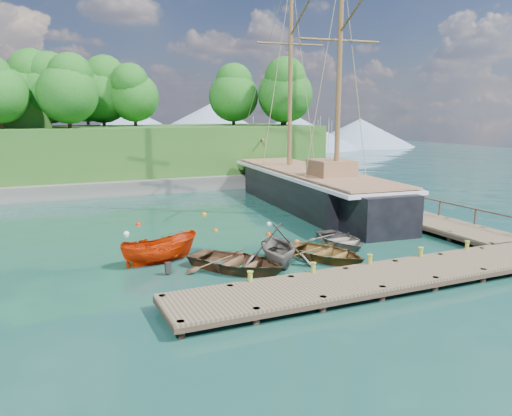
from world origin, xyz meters
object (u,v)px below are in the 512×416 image
at_px(schooner, 310,191).
at_px(rowboat_2, 326,259).
at_px(rowboat_1, 277,265).
at_px(motorboat_orange, 160,263).
at_px(cabin_boat_white, 362,231).
at_px(rowboat_3, 340,245).
at_px(rowboat_0, 237,270).

bearing_deg(schooner, rowboat_2, -111.88).
height_order(rowboat_1, motorboat_orange, rowboat_1).
distance_m(motorboat_orange, schooner, 18.05).
height_order(rowboat_1, rowboat_2, rowboat_1).
xyz_separation_m(rowboat_2, cabin_boat_white, (5.41, 4.43, 0.00)).
bearing_deg(motorboat_orange, rowboat_1, -125.65).
bearing_deg(rowboat_3, cabin_boat_white, 37.59).
bearing_deg(motorboat_orange, rowboat_2, -118.69).
distance_m(rowboat_0, rowboat_2, 4.84).
xyz_separation_m(rowboat_0, cabin_boat_white, (10.25, 4.19, 0.00)).
relative_size(rowboat_1, rowboat_3, 1.03).
bearing_deg(cabin_boat_white, rowboat_0, -163.39).
bearing_deg(rowboat_1, rowboat_2, 13.62).
xyz_separation_m(rowboat_0, schooner, (11.57, 13.07, 1.24)).
height_order(rowboat_2, cabin_boat_white, cabin_boat_white).
bearing_deg(rowboat_0, rowboat_3, -22.09).
bearing_deg(cabin_boat_white, schooner, 75.93).
bearing_deg(rowboat_1, rowboat_0, -162.42).
bearing_deg(rowboat_3, rowboat_1, -157.66).
relative_size(rowboat_0, rowboat_3, 1.26).
distance_m(rowboat_2, schooner, 14.97).
distance_m(motorboat_orange, cabin_boat_white, 13.44).
bearing_deg(rowboat_0, rowboat_2, -39.88).
bearing_deg(rowboat_2, cabin_boat_white, 15.87).
distance_m(rowboat_0, rowboat_1, 2.14).
distance_m(rowboat_1, schooner, 16.18).
height_order(rowboat_0, rowboat_1, rowboat_1).
relative_size(rowboat_1, rowboat_2, 0.91).
height_order(rowboat_0, rowboat_3, rowboat_0).
height_order(rowboat_3, motorboat_orange, motorboat_orange).
relative_size(motorboat_orange, cabin_boat_white, 0.88).
bearing_deg(motorboat_orange, rowboat_3, -102.83).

